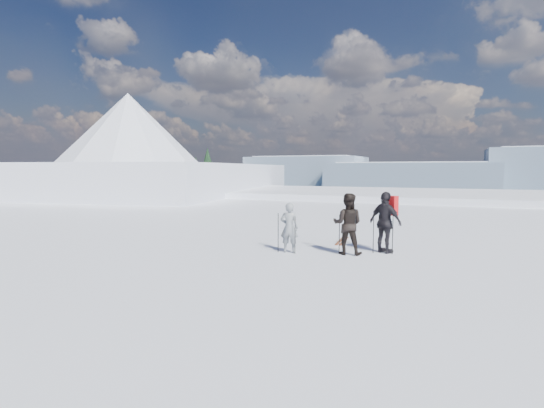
{
  "coord_description": "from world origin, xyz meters",
  "views": [
    {
      "loc": [
        3.14,
        -9.22,
        2.54
      ],
      "look_at": [
        -2.18,
        3.0,
        1.42
      ],
      "focal_mm": 28.0,
      "sensor_mm": 36.0,
      "label": 1
    }
  ],
  "objects_px": {
    "skier_grey": "(289,228)",
    "skis_loose": "(342,241)",
    "skier_dark": "(348,224)",
    "skier_pack": "(385,222)"
  },
  "relations": [
    {
      "from": "skier_dark",
      "to": "skis_loose",
      "type": "height_order",
      "value": "skier_dark"
    },
    {
      "from": "skier_pack",
      "to": "skis_loose",
      "type": "relative_size",
      "value": 1.09
    },
    {
      "from": "skier_grey",
      "to": "skier_pack",
      "type": "height_order",
      "value": "skier_pack"
    },
    {
      "from": "skier_dark",
      "to": "skis_loose",
      "type": "xyz_separation_m",
      "value": [
        -0.7,
        2.15,
        -0.89
      ]
    },
    {
      "from": "skier_dark",
      "to": "skis_loose",
      "type": "relative_size",
      "value": 1.07
    },
    {
      "from": "skier_grey",
      "to": "skier_dark",
      "type": "relative_size",
      "value": 0.84
    },
    {
      "from": "skier_grey",
      "to": "skis_loose",
      "type": "bearing_deg",
      "value": -118.74
    },
    {
      "from": "skier_pack",
      "to": "skier_dark",
      "type": "bearing_deg",
      "value": 60.84
    },
    {
      "from": "skier_grey",
      "to": "skier_dark",
      "type": "distance_m",
      "value": 1.74
    },
    {
      "from": "skier_pack",
      "to": "skis_loose",
      "type": "height_order",
      "value": "skier_pack"
    }
  ]
}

